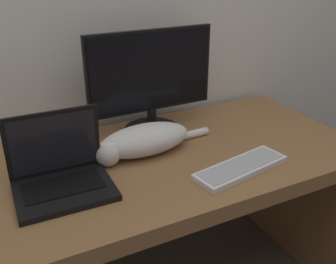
{
  "coord_description": "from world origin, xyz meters",
  "views": [
    {
      "loc": [
        -0.48,
        -0.8,
        1.45
      ],
      "look_at": [
        0.09,
        0.33,
        0.86
      ],
      "focal_mm": 42.0,
      "sensor_mm": 36.0,
      "label": 1
    }
  ],
  "objects_px": {
    "cat": "(143,140)",
    "external_keyboard": "(241,168)",
    "monitor": "(151,83)",
    "laptop": "(61,175)"
  },
  "relations": [
    {
      "from": "cat",
      "to": "external_keyboard",
      "type": "bearing_deg",
      "value": -47.77
    },
    {
      "from": "laptop",
      "to": "cat",
      "type": "height_order",
      "value": "laptop"
    },
    {
      "from": "monitor",
      "to": "cat",
      "type": "bearing_deg",
      "value": -124.61
    },
    {
      "from": "cat",
      "to": "laptop",
      "type": "bearing_deg",
      "value": -164.54
    },
    {
      "from": "laptop",
      "to": "cat",
      "type": "distance_m",
      "value": 0.35
    },
    {
      "from": "laptop",
      "to": "monitor",
      "type": "bearing_deg",
      "value": 31.87
    },
    {
      "from": "external_keyboard",
      "to": "cat",
      "type": "xyz_separation_m",
      "value": [
        -0.26,
        0.27,
        0.05
      ]
    },
    {
      "from": "monitor",
      "to": "cat",
      "type": "height_order",
      "value": "monitor"
    },
    {
      "from": "monitor",
      "to": "external_keyboard",
      "type": "relative_size",
      "value": 1.4
    },
    {
      "from": "monitor",
      "to": "laptop",
      "type": "bearing_deg",
      "value": -149.28
    }
  ]
}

